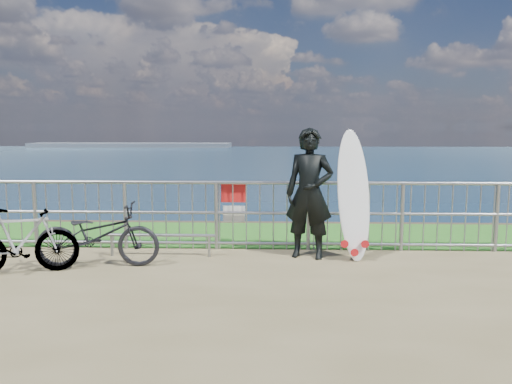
{
  "coord_description": "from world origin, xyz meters",
  "views": [
    {
      "loc": [
        0.44,
        -6.38,
        1.99
      ],
      "look_at": [
        0.16,
        1.2,
        1.0
      ],
      "focal_mm": 35.0,
      "sensor_mm": 36.0,
      "label": 1
    }
  ],
  "objects_px": {
    "surfboard": "(354,200)",
    "bicycle_far": "(20,241)",
    "surfer": "(309,193)",
    "bicycle_near": "(98,235)"
  },
  "relations": [
    {
      "from": "surfboard",
      "to": "bicycle_far",
      "type": "xyz_separation_m",
      "value": [
        -4.64,
        -0.95,
        -0.45
      ]
    },
    {
      "from": "surfer",
      "to": "surfboard",
      "type": "xyz_separation_m",
      "value": [
        0.66,
        -0.07,
        -0.08
      ]
    },
    {
      "from": "bicycle_far",
      "to": "surfer",
      "type": "bearing_deg",
      "value": -93.73
    },
    {
      "from": "surfboard",
      "to": "bicycle_near",
      "type": "height_order",
      "value": "surfboard"
    },
    {
      "from": "surfer",
      "to": "surfboard",
      "type": "height_order",
      "value": "surfer"
    },
    {
      "from": "bicycle_far",
      "to": "surfboard",
      "type": "bearing_deg",
      "value": -96.56
    },
    {
      "from": "bicycle_far",
      "to": "bicycle_near",
      "type": "bearing_deg",
      "value": -84.88
    },
    {
      "from": "surfer",
      "to": "bicycle_far",
      "type": "distance_m",
      "value": 4.14
    },
    {
      "from": "surfer",
      "to": "bicycle_near",
      "type": "relative_size",
      "value": 1.14
    },
    {
      "from": "surfer",
      "to": "bicycle_far",
      "type": "relative_size",
      "value": 1.31
    }
  ]
}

